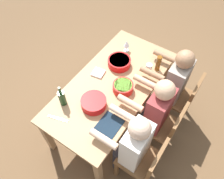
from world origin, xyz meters
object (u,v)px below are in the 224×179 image
object	(u,v)px
wine_bottle	(62,98)
wine_glass	(127,44)
dining_table	(112,88)
serving_bowl_fruit	(94,102)
serving_bowl_greens	(119,62)
napkin_stack	(98,73)
diner_far_right	(132,144)
beer_bottle	(158,63)
serving_bowl_salad	(123,87)
cup_far_left	(149,68)
diner_far_center	(155,109)
chair_far_right	(146,161)
chair_far_center	(166,126)
diner_far_left	(173,81)
chair_far_left	(183,97)

from	to	relation	value
wine_bottle	wine_glass	world-z (taller)	wine_bottle
dining_table	serving_bowl_fruit	xyz separation A→B (m)	(0.36, 0.00, 0.14)
serving_bowl_greens	napkin_stack	world-z (taller)	serving_bowl_greens
diner_far_right	beer_bottle	bearing A→B (deg)	-166.41
dining_table	serving_bowl_greens	distance (m)	0.35
diner_far_right	serving_bowl_salad	size ratio (longest dim) A/B	5.09
dining_table	cup_far_left	world-z (taller)	cup_far_left
wine_bottle	napkin_stack	world-z (taller)	wine_bottle
dining_table	serving_bowl_greens	bearing A→B (deg)	-162.50
diner_far_center	serving_bowl_fruit	world-z (taller)	diner_far_center
chair_far_right	beer_bottle	xyz separation A→B (m)	(-1.00, -0.42, 0.37)
cup_far_left	napkin_stack	world-z (taller)	cup_far_left
serving_bowl_salad	beer_bottle	bearing A→B (deg)	159.85
diner_far_center	serving_bowl_salad	distance (m)	0.44
chair_far_right	napkin_stack	xyz separation A→B (m)	(-0.53, -0.99, 0.27)
dining_table	serving_bowl_fruit	distance (m)	0.39
chair_far_right	diner_far_center	bearing A→B (deg)	-159.53
dining_table	chair_far_right	size ratio (longest dim) A/B	2.10
chair_far_center	dining_table	bearing A→B (deg)	-90.00
dining_table	wine_bottle	size ratio (longest dim) A/B	6.17
serving_bowl_greens	beer_bottle	xyz separation A→B (m)	(-0.20, 0.43, 0.06)
beer_bottle	cup_far_left	xyz separation A→B (m)	(0.07, -0.08, -0.06)
serving_bowl_fruit	napkin_stack	xyz separation A→B (m)	(-0.40, -0.23, -0.04)
dining_table	diner_far_right	size ratio (longest dim) A/B	1.49
chair_far_right	wine_bottle	world-z (taller)	wine_bottle
beer_bottle	napkin_stack	world-z (taller)	beer_bottle
chair_far_right	serving_bowl_salad	xyz separation A→B (m)	(-0.49, -0.61, 0.31)
beer_bottle	napkin_stack	distance (m)	0.74
diner_far_left	napkin_stack	xyz separation A→B (m)	(0.45, -0.81, 0.05)
diner_far_right	chair_far_center	world-z (taller)	diner_far_right
serving_bowl_fruit	diner_far_left	bearing A→B (deg)	145.84
wine_glass	wine_bottle	bearing A→B (deg)	-7.15
chair_far_center	wine_glass	world-z (taller)	wine_glass
chair_far_center	chair_far_left	bearing A→B (deg)	180.00
wine_bottle	diner_far_center	bearing A→B (deg)	121.03
chair_far_right	diner_far_left	world-z (taller)	diner_far_left
serving_bowl_greens	wine_bottle	xyz separation A→B (m)	(0.83, -0.20, 0.05)
wine_bottle	wine_glass	bearing A→B (deg)	172.85
serving_bowl_fruit	napkin_stack	size ratio (longest dim) A/B	2.01
chair_far_center	serving_bowl_fruit	xyz separation A→B (m)	(0.36, -0.76, 0.31)
cup_far_left	napkin_stack	distance (m)	0.62
diner_far_right	beer_bottle	xyz separation A→B (m)	(-1.00, -0.24, 0.15)
diner_far_left	wine_bottle	world-z (taller)	diner_far_left
chair_far_right	chair_far_center	world-z (taller)	same
wine_glass	chair_far_left	bearing A→B (deg)	84.88
chair_far_right	wine_bottle	xyz separation A→B (m)	(0.03, -1.06, 0.37)
dining_table	napkin_stack	world-z (taller)	napkin_stack
beer_bottle	napkin_stack	bearing A→B (deg)	-50.80
cup_far_left	diner_far_left	bearing A→B (deg)	101.01
wine_glass	cup_far_left	xyz separation A→B (m)	(0.14, 0.41, -0.06)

